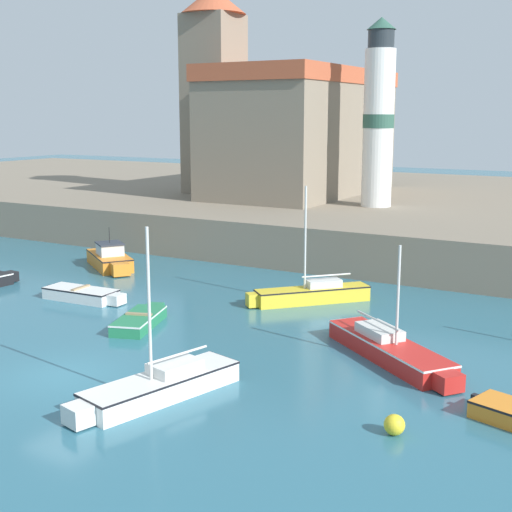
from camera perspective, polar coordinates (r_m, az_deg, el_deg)
ground_plane at (r=25.47m, az=-14.99°, el=-9.25°), size 200.00×200.00×0.00m
quay_seawall at (r=58.17m, az=12.58°, el=3.62°), size 120.00×40.00×2.57m
dinghy_white_1 at (r=35.16m, az=-13.67°, el=-2.97°), size 4.48×1.58×0.65m
sailboat_yellow_3 at (r=33.81m, az=4.47°, el=-2.99°), size 4.72×4.98×5.54m
sailboat_red_4 at (r=26.52m, az=10.66°, el=-7.26°), size 6.24×5.14×4.30m
dinghy_green_6 at (r=30.50m, az=-9.25°, el=-5.03°), size 2.36×4.11×0.59m
sailboat_white_8 at (r=22.91m, az=-7.73°, el=-10.17°), size 2.81×6.14×5.49m
motorboat_orange_9 at (r=42.13m, az=-11.59°, el=-0.21°), size 5.00×4.10×2.39m
mooring_buoy at (r=20.69m, az=11.01°, el=-13.11°), size 0.59×0.59×0.59m
church at (r=56.80m, az=2.64°, el=10.43°), size 13.58×17.94×15.77m
lighthouse at (r=49.30m, az=9.78°, el=10.92°), size 2.10×2.10×12.43m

